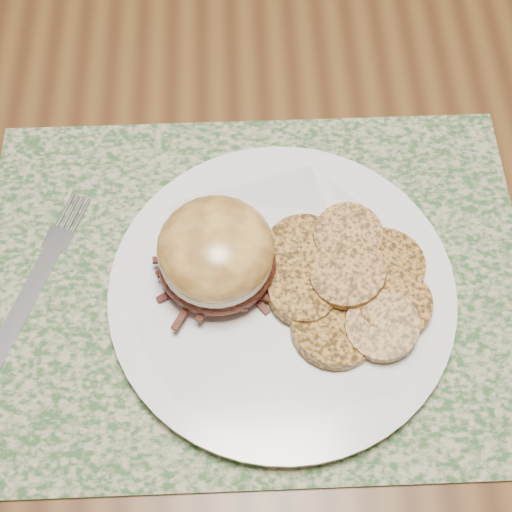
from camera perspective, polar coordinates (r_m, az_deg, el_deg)
The scene contains 7 objects.
ground at distance 1.37m, azimuth -9.06°, elevation -8.78°, with size 3.50×3.50×0.00m, color #52321C.
dining_table at distance 0.78m, azimuth -16.03°, elevation 7.42°, with size 1.50×0.90×0.75m.
placemat at distance 0.59m, azimuth -0.02°, elevation -2.14°, with size 0.45×0.33×0.00m, color #31552C.
dinner_plate at distance 0.57m, azimuth 2.08°, elevation -2.94°, with size 0.26×0.26×0.02m, color white.
pork_sandwich at distance 0.54m, azimuth -3.20°, elevation 0.10°, with size 0.10×0.09×0.07m.
roasted_potatoes at distance 0.56m, azimuth 7.49°, elevation -2.19°, with size 0.15×0.16×0.04m.
fork at distance 0.61m, azimuth -17.36°, elevation -2.40°, with size 0.08×0.18×0.00m.
Camera 1 is at (0.20, -0.44, 1.28)m, focal length 50.00 mm.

